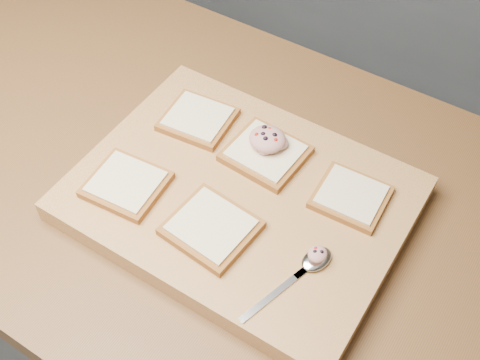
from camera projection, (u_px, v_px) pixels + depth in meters
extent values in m
cube|color=slate|center=(229.00, 311.00, 1.42)|extent=(1.90, 0.75, 0.84)
cube|color=brown|center=(226.00, 195.00, 1.06)|extent=(2.00, 0.80, 0.06)
cube|color=tan|center=(240.00, 199.00, 1.00)|extent=(0.53, 0.40, 0.04)
cube|color=brown|center=(198.00, 120.00, 1.07)|extent=(0.13, 0.12, 0.01)
cube|color=beige|center=(198.00, 116.00, 1.06)|extent=(0.11, 0.10, 0.00)
cube|color=brown|center=(266.00, 154.00, 1.02)|extent=(0.13, 0.12, 0.01)
cube|color=beige|center=(266.00, 150.00, 1.01)|extent=(0.11, 0.10, 0.00)
cube|color=brown|center=(351.00, 197.00, 0.96)|extent=(0.12, 0.11, 0.01)
cube|color=beige|center=(352.00, 194.00, 0.96)|extent=(0.10, 0.09, 0.00)
cube|color=brown|center=(126.00, 185.00, 0.98)|extent=(0.13, 0.12, 0.01)
cube|color=beige|center=(126.00, 181.00, 0.97)|extent=(0.11, 0.10, 0.00)
cube|color=brown|center=(211.00, 228.00, 0.92)|extent=(0.14, 0.13, 0.01)
cube|color=beige|center=(211.00, 225.00, 0.92)|extent=(0.12, 0.11, 0.00)
ellipsoid|color=tan|center=(268.00, 139.00, 1.01)|extent=(0.06, 0.06, 0.03)
sphere|color=black|center=(274.00, 135.00, 1.00)|extent=(0.01, 0.01, 0.01)
sphere|color=black|center=(264.00, 128.00, 1.01)|extent=(0.01, 0.01, 0.01)
sphere|color=black|center=(266.00, 139.00, 0.99)|extent=(0.01, 0.01, 0.01)
sphere|color=black|center=(263.00, 135.00, 1.00)|extent=(0.01, 0.01, 0.01)
sphere|color=#A5140C|center=(276.00, 140.00, 0.99)|extent=(0.01, 0.01, 0.01)
sphere|color=#A5140C|center=(269.00, 129.00, 1.01)|extent=(0.01, 0.01, 0.01)
sphere|color=#A5140C|center=(257.00, 135.00, 1.00)|extent=(0.01, 0.01, 0.01)
ellipsoid|color=silver|center=(317.00, 259.00, 0.89)|extent=(0.05, 0.06, 0.01)
cube|color=silver|center=(304.00, 271.00, 0.88)|extent=(0.02, 0.04, 0.00)
cube|color=silver|center=(275.00, 293.00, 0.86)|extent=(0.05, 0.13, 0.00)
ellipsoid|color=tan|center=(318.00, 254.00, 0.88)|extent=(0.03, 0.03, 0.02)
sphere|color=black|center=(322.00, 252.00, 0.88)|extent=(0.01, 0.01, 0.01)
sphere|color=black|center=(315.00, 252.00, 0.88)|extent=(0.01, 0.01, 0.01)
sphere|color=#A5140C|center=(316.00, 248.00, 0.88)|extent=(0.01, 0.01, 0.01)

